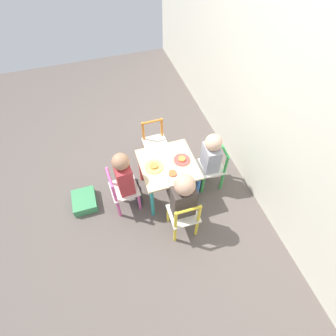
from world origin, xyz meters
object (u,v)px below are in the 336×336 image
object	(u,v)px
chair_green	(213,167)
plate_back	(182,160)
child_front	(126,177)
plate_front	(154,166)
chair_yellow	(184,216)
chair_orange	(155,143)
child_back	(209,157)
chair_pink	(122,190)
storage_bin	(85,201)
plate_right	(173,174)
child_right	(182,198)
kids_table	(168,168)

from	to	relation	value
chair_green	plate_back	distance (m)	0.40
child_front	plate_front	bearing A→B (deg)	-88.07
chair_yellow	plate_front	bearing A→B (deg)	-73.70
chair_orange	plate_front	world-z (taller)	chair_orange
chair_green	child_back	distance (m)	0.19
chair_pink	plate_front	bearing A→B (deg)	-88.41
chair_pink	storage_bin	xyz separation A→B (m)	(-0.13, -0.40, -0.21)
chair_yellow	storage_bin	world-z (taller)	chair_yellow
child_front	plate_right	size ratio (longest dim) A/B	4.40
child_right	child_back	size ratio (longest dim) A/B	1.09
chair_yellow	chair_green	world-z (taller)	same
child_right	storage_bin	xyz separation A→B (m)	(-0.52, -0.87, -0.43)
chair_green	storage_bin	xyz separation A→B (m)	(-0.13, -1.35, -0.21)
kids_table	chair_orange	world-z (taller)	chair_orange
child_right	plate_front	size ratio (longest dim) A/B	4.59
chair_orange	child_back	world-z (taller)	child_back
kids_table	chair_orange	xyz separation A→B (m)	(-0.48, 0.00, -0.12)
kids_table	storage_bin	size ratio (longest dim) A/B	1.92
child_right	plate_back	distance (m)	0.44
chair_orange	plate_right	xyz separation A→B (m)	(0.62, -0.00, 0.21)
chair_green	chair_orange	size ratio (longest dim) A/B	1.00
chair_yellow	storage_bin	xyz separation A→B (m)	(-0.58, -0.87, -0.21)
chair_pink	kids_table	bearing A→B (deg)	-90.00
plate_front	plate_back	bearing A→B (deg)	90.00
chair_yellow	plate_front	size ratio (longest dim) A/B	3.07
chair_yellow	child_front	distance (m)	0.64
chair_yellow	plate_back	size ratio (longest dim) A/B	3.34
chair_orange	plate_back	xyz separation A→B (m)	(0.48, 0.14, 0.21)
child_right	storage_bin	size ratio (longest dim) A/B	2.83
kids_table	child_front	size ratio (longest dim) A/B	0.70
child_back	plate_back	xyz separation A→B (m)	(-0.03, -0.28, 0.03)
child_right	plate_back	size ratio (longest dim) A/B	4.98
chair_green	child_back	bearing A→B (deg)	-90.00
chair_green	child_back	size ratio (longest dim) A/B	0.73
chair_pink	child_right	distance (m)	0.65
kids_table	storage_bin	world-z (taller)	kids_table
child_front	child_back	world-z (taller)	child_front
child_right	kids_table	bearing A→B (deg)	-90.00
kids_table	child_back	distance (m)	0.42
child_right	plate_front	world-z (taller)	child_right
chair_yellow	plate_front	distance (m)	0.54
storage_bin	kids_table	bearing A→B (deg)	83.33
chair_green	plate_back	xyz separation A→B (m)	(-0.03, -0.34, 0.21)
child_front	kids_table	bearing A→B (deg)	-90.00
child_right	chair_yellow	bearing A→B (deg)	90.00
plate_right	child_back	bearing A→B (deg)	105.02
chair_green	plate_back	bearing A→B (deg)	-91.58
chair_yellow	chair_green	distance (m)	0.66
child_right	storage_bin	bearing A→B (deg)	-30.33
child_right	chair_orange	bearing A→B (deg)	-89.75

